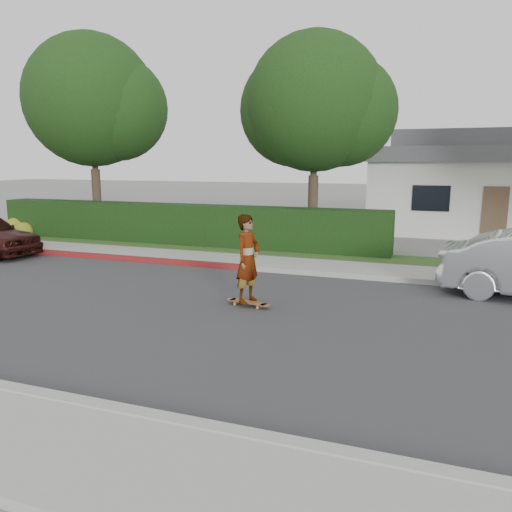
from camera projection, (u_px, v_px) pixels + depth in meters
The scene contains 13 objects.
ground at pixel (142, 307), 10.51m from camera, with size 120.00×120.00×0.00m, color slate.
road at pixel (142, 307), 10.51m from camera, with size 60.00×8.00×0.01m, color #2D2D30.
curb_far at pixel (221, 266), 14.29m from camera, with size 60.00×0.20×0.15m, color #9E9E99.
curb_red_section at pixel (78, 255), 15.95m from camera, with size 12.00×0.21×0.15m, color maroon.
sidewalk_far at pixel (233, 260), 15.12m from camera, with size 60.00×1.60×0.12m, color gray.
planting_strip at pixel (251, 252), 16.60m from camera, with size 60.00×1.60×0.10m, color #2D4C1E.
hedge at pixel (179, 225), 18.03m from camera, with size 15.00×1.00×1.50m, color black.
flowering_shrub at pixel (19, 229), 20.01m from camera, with size 1.40×1.00×0.90m.
tree_left at pixel (94, 105), 20.06m from camera, with size 5.99×5.21×8.00m.
tree_center at pixel (316, 107), 17.59m from camera, with size 5.66×4.84×7.44m.
house at pixel (492, 182), 22.24m from camera, with size 10.60×8.60×4.30m.
skateboard at pixel (248, 302), 10.52m from camera, with size 1.07×0.39×0.10m.
skateboarder at pixel (248, 259), 10.35m from camera, with size 0.67×0.44×1.85m, color white.
Camera 1 is at (5.69, -8.71, 3.03)m, focal length 35.00 mm.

